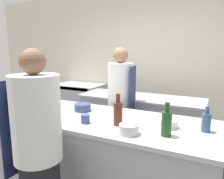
{
  "coord_description": "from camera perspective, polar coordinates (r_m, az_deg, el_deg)",
  "views": [
    {
      "loc": [
        1.17,
        -1.99,
        1.65
      ],
      "look_at": [
        0.0,
        0.35,
        1.17
      ],
      "focal_mm": 35.0,
      "sensor_mm": 36.0,
      "label": 1
    }
  ],
  "objects": [
    {
      "name": "bottle_vinegar",
      "position": [
        2.15,
        23.4,
        -7.76
      ],
      "size": [
        0.08,
        0.08,
        0.23
      ],
      "color": "#2D5175",
      "rests_on": "prep_counter"
    },
    {
      "name": "pass_counter",
      "position": [
        3.59,
        7.31,
        -8.99
      ],
      "size": [
        1.95,
        0.67,
        0.92
      ],
      "color": "#A8AAAF",
      "rests_on": "ground_plane"
    },
    {
      "name": "bottle_cooking_oil",
      "position": [
        2.13,
        1.57,
        -6.13
      ],
      "size": [
        0.09,
        0.09,
        0.31
      ],
      "color": "#5B2319",
      "rests_on": "prep_counter"
    },
    {
      "name": "oven_range",
      "position": [
        4.73,
        -8.35,
        -4.2
      ],
      "size": [
        0.97,
        0.66,
        0.93
      ],
      "color": "#A8AAAF",
      "rests_on": "ground_plane"
    },
    {
      "name": "prep_counter",
      "position": [
        2.6,
        -3.62,
        -16.83
      ],
      "size": [
        2.59,
        0.94,
        0.92
      ],
      "color": "#A8AAAF",
      "rests_on": "ground_plane"
    },
    {
      "name": "bottle_wine",
      "position": [
        1.93,
        14.05,
        -8.45
      ],
      "size": [
        0.09,
        0.09,
        0.29
      ],
      "color": "#19471E",
      "rests_on": "prep_counter"
    },
    {
      "name": "chef_at_prep_near",
      "position": [
        1.95,
        -18.71,
        -15.15
      ],
      "size": [
        0.41,
        0.39,
        1.66
      ],
      "rotation": [
        0.0,
        0.0,
        1.54
      ],
      "color": "black",
      "rests_on": "ground_plane"
    },
    {
      "name": "bowl_prep_small",
      "position": [
        2.17,
        14.25,
        -8.51
      ],
      "size": [
        0.19,
        0.19,
        0.08
      ],
      "color": "white",
      "rests_on": "prep_counter"
    },
    {
      "name": "bowl_mixing_large",
      "position": [
        2.67,
        -7.7,
        -4.62
      ],
      "size": [
        0.2,
        0.2,
        0.09
      ],
      "color": "navy",
      "rests_on": "prep_counter"
    },
    {
      "name": "wall_back",
      "position": [
        4.29,
        10.8,
        6.93
      ],
      "size": [
        8.0,
        0.06,
        2.8
      ],
      "color": "silver",
      "rests_on": "ground_plane"
    },
    {
      "name": "bottle_olive_oil",
      "position": [
        2.98,
        -14.42,
        -2.09
      ],
      "size": [
        0.08,
        0.08,
        0.26
      ],
      "color": "#B2A84C",
      "rests_on": "prep_counter"
    },
    {
      "name": "chef_at_stove",
      "position": [
        3.14,
        2.19,
        -4.46
      ],
      "size": [
        0.39,
        0.37,
        1.68
      ],
      "rotation": [
        0.0,
        0.0,
        -1.42
      ],
      "color": "black",
      "rests_on": "ground_plane"
    },
    {
      "name": "cup",
      "position": [
        2.23,
        -6.97,
        -7.62
      ],
      "size": [
        0.09,
        0.09,
        0.09
      ],
      "color": "#33477F",
      "rests_on": "prep_counter"
    },
    {
      "name": "bowl_ceramic_blue",
      "position": [
        1.95,
        4.41,
        -10.31
      ],
      "size": [
        0.17,
        0.17,
        0.09
      ],
      "color": "#B7BABC",
      "rests_on": "prep_counter"
    }
  ]
}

